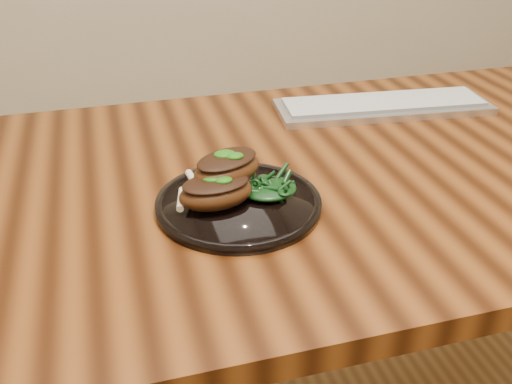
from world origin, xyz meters
TOP-DOWN VIEW (x-y plane):
  - desk at (0.00, 0.00)m, footprint 1.60×0.80m
  - plate at (-0.17, -0.09)m, footprint 0.25×0.25m
  - lamb_chop_front at (-0.21, -0.10)m, footprint 0.12×0.08m
  - lamb_chop_back at (-0.19, -0.07)m, footprint 0.14×0.12m
  - herb_smear at (-0.21, -0.04)m, footprint 0.09×0.06m
  - greens_heap at (-0.12, -0.09)m, footprint 0.09×0.08m
  - keyboard at (0.22, 0.21)m, footprint 0.47×0.18m

SIDE VIEW (x-z plane):
  - desk at x=0.00m, z-range 0.29..1.04m
  - plate at x=-0.17m, z-range 0.75..0.77m
  - keyboard at x=0.22m, z-range 0.75..0.77m
  - herb_smear at x=-0.21m, z-range 0.76..0.77m
  - greens_heap at x=-0.12m, z-range 0.76..0.80m
  - lamb_chop_front at x=-0.21m, z-range 0.76..0.81m
  - lamb_chop_back at x=-0.19m, z-range 0.78..0.83m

